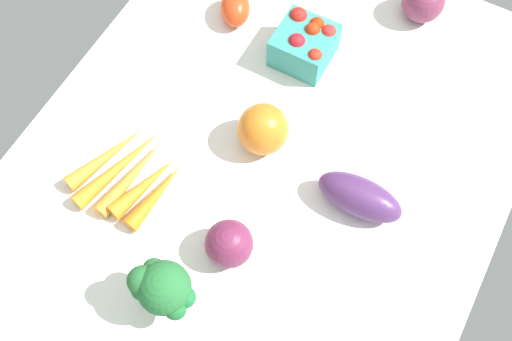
% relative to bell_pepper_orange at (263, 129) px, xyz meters
% --- Properties ---
extents(tablecloth, '(1.04, 0.76, 0.02)m').
position_rel_bell_pepper_orange_xyz_m(tablecloth, '(-0.06, -0.02, -0.05)').
color(tablecloth, white).
rests_on(tablecloth, ground).
extents(bell_pepper_orange, '(0.11, 0.11, 0.09)m').
position_rel_bell_pepper_orange_xyz_m(bell_pepper_orange, '(0.00, 0.00, 0.00)').
color(bell_pepper_orange, orange).
rests_on(bell_pepper_orange, tablecloth).
extents(red_onion_near_basket, '(0.08, 0.08, 0.08)m').
position_rel_bell_pepper_orange_xyz_m(red_onion_near_basket, '(0.37, -0.13, -0.00)').
color(red_onion_near_basket, '#79304D').
rests_on(red_onion_near_basket, tablecloth).
extents(berry_basket, '(0.10, 0.10, 0.08)m').
position_rel_bell_pepper_orange_xyz_m(berry_basket, '(0.19, 0.02, -0.01)').
color(berry_basket, teal).
rests_on(berry_basket, tablecloth).
extents(broccoli_head, '(0.08, 0.10, 0.12)m').
position_rel_bell_pepper_orange_xyz_m(broccoli_head, '(-0.30, -0.00, 0.03)').
color(broccoli_head, '#9BBC74').
rests_on(broccoli_head, tablecloth).
extents(red_onion_center, '(0.07, 0.07, 0.07)m').
position_rel_bell_pepper_orange_xyz_m(red_onion_center, '(-0.19, -0.05, -0.01)').
color(red_onion_center, '#6F2648').
rests_on(red_onion_center, tablecloth).
extents(carrot_bunch, '(0.18, 0.17, 0.03)m').
position_rel_bell_pepper_orange_xyz_m(carrot_bunch, '(-0.16, 0.15, -0.03)').
color(carrot_bunch, orange).
rests_on(carrot_bunch, tablecloth).
extents(eggplant, '(0.06, 0.14, 0.06)m').
position_rel_bell_pepper_orange_xyz_m(eggplant, '(-0.03, -0.18, -0.01)').
color(eggplant, '#552F65').
rests_on(eggplant, tablecloth).
extents(roma_tomato, '(0.09, 0.09, 0.05)m').
position_rel_bell_pepper_orange_xyz_m(roma_tomato, '(0.20, 0.17, -0.02)').
color(roma_tomato, red).
rests_on(roma_tomato, tablecloth).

